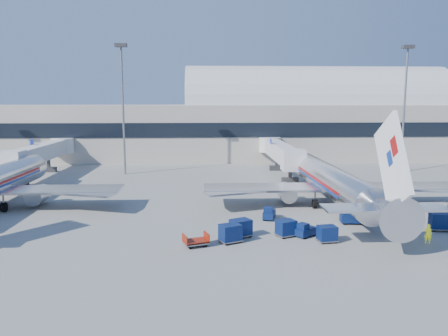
{
  "coord_description": "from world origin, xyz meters",
  "views": [
    {
      "loc": [
        -5.92,
        -47.35,
        12.77
      ],
      "look_at": [
        -3.49,
        6.0,
        4.64
      ],
      "focal_mm": 35.0,
      "sensor_mm": 36.0,
      "label": 1
    }
  ],
  "objects_px": {
    "barrier_mid": "(434,206)",
    "cart_solo_near": "(327,234)",
    "cart_train_c": "(230,233)",
    "tug_lead": "(305,230)",
    "cart_solo_far": "(440,221)",
    "ramp_worker": "(428,234)",
    "cart_train_a": "(286,228)",
    "tug_left": "(269,213)",
    "jetbridge_mid": "(43,152)",
    "mast_west": "(122,90)",
    "airliner_main": "(334,183)",
    "barrier_near": "(406,207)",
    "tug_right": "(352,217)",
    "cart_open_red": "(196,242)",
    "jetbridge_near": "(279,151)",
    "mast_east": "(405,90)",
    "cart_train_b": "(241,228)"
  },
  "relations": [
    {
      "from": "tug_lead",
      "to": "airliner_main",
      "type": "bearing_deg",
      "value": 23.87
    },
    {
      "from": "tug_left",
      "to": "tug_lead",
      "type": "bearing_deg",
      "value": -140.89
    },
    {
      "from": "cart_solo_far",
      "to": "ramp_worker",
      "type": "height_order",
      "value": "ramp_worker"
    },
    {
      "from": "cart_solo_near",
      "to": "cart_train_a",
      "type": "bearing_deg",
      "value": 142.43
    },
    {
      "from": "mast_west",
      "to": "tug_right",
      "type": "relative_size",
      "value": 8.33
    },
    {
      "from": "tug_lead",
      "to": "cart_train_a",
      "type": "bearing_deg",
      "value": 136.37
    },
    {
      "from": "airliner_main",
      "to": "cart_solo_near",
      "type": "relative_size",
      "value": 19.54
    },
    {
      "from": "mast_west",
      "to": "cart_solo_near",
      "type": "xyz_separation_m",
      "value": [
        25.29,
        -39.24,
        -13.98
      ]
    },
    {
      "from": "mast_west",
      "to": "ramp_worker",
      "type": "distance_m",
      "value": 54.51
    },
    {
      "from": "tug_lead",
      "to": "cart_train_c",
      "type": "distance_m",
      "value": 7.39
    },
    {
      "from": "mast_west",
      "to": "barrier_near",
      "type": "relative_size",
      "value": 7.53
    },
    {
      "from": "tug_right",
      "to": "ramp_worker",
      "type": "bearing_deg",
      "value": -47.9
    },
    {
      "from": "jetbridge_mid",
      "to": "jetbridge_near",
      "type": "bearing_deg",
      "value": 0.0
    },
    {
      "from": "ramp_worker",
      "to": "tug_lead",
      "type": "bearing_deg",
      "value": 23.21
    },
    {
      "from": "cart_train_c",
      "to": "tug_lead",
      "type": "bearing_deg",
      "value": -14.05
    },
    {
      "from": "barrier_near",
      "to": "cart_open_red",
      "type": "height_order",
      "value": "barrier_near"
    },
    {
      "from": "barrier_near",
      "to": "cart_train_c",
      "type": "relative_size",
      "value": 1.27
    },
    {
      "from": "cart_train_a",
      "to": "mast_west",
      "type": "bearing_deg",
      "value": 96.31
    },
    {
      "from": "cart_train_b",
      "to": "cart_train_c",
      "type": "relative_size",
      "value": 1.02
    },
    {
      "from": "barrier_mid",
      "to": "cart_solo_near",
      "type": "distance_m",
      "value": 19.57
    },
    {
      "from": "jetbridge_near",
      "to": "barrier_near",
      "type": "height_order",
      "value": "jetbridge_near"
    },
    {
      "from": "mast_west",
      "to": "barrier_mid",
      "type": "bearing_deg",
      "value": -34.14
    },
    {
      "from": "cart_train_a",
      "to": "cart_open_red",
      "type": "bearing_deg",
      "value": 172.3
    },
    {
      "from": "mast_west",
      "to": "barrier_near",
      "type": "height_order",
      "value": "mast_west"
    },
    {
      "from": "jetbridge_mid",
      "to": "mast_west",
      "type": "relative_size",
      "value": 1.22
    },
    {
      "from": "tug_lead",
      "to": "cart_solo_far",
      "type": "relative_size",
      "value": 1.01
    },
    {
      "from": "mast_east",
      "to": "tug_lead",
      "type": "relative_size",
      "value": 9.69
    },
    {
      "from": "barrier_mid",
      "to": "cart_open_red",
      "type": "xyz_separation_m",
      "value": [
        -28.01,
        -11.87,
        -0.04
      ]
    },
    {
      "from": "mast_east",
      "to": "cart_solo_near",
      "type": "relative_size",
      "value": 11.86
    },
    {
      "from": "airliner_main",
      "to": "mast_west",
      "type": "bearing_deg",
      "value": 139.64
    },
    {
      "from": "cart_train_c",
      "to": "ramp_worker",
      "type": "distance_m",
      "value": 17.96
    },
    {
      "from": "barrier_mid",
      "to": "ramp_worker",
      "type": "bearing_deg",
      "value": -120.12
    },
    {
      "from": "mast_west",
      "to": "tug_right",
      "type": "height_order",
      "value": "mast_west"
    },
    {
      "from": "tug_lead",
      "to": "tug_left",
      "type": "distance_m",
      "value": 6.86
    },
    {
      "from": "ramp_worker",
      "to": "barrier_near",
      "type": "bearing_deg",
      "value": -70.86
    },
    {
      "from": "barrier_near",
      "to": "tug_right",
      "type": "distance_m",
      "value": 9.94
    },
    {
      "from": "jetbridge_mid",
      "to": "barrier_near",
      "type": "height_order",
      "value": "jetbridge_mid"
    },
    {
      "from": "tug_left",
      "to": "cart_open_red",
      "type": "relative_size",
      "value": 0.99
    },
    {
      "from": "airliner_main",
      "to": "barrier_near",
      "type": "distance_m",
      "value": 8.74
    },
    {
      "from": "cart_train_a",
      "to": "tug_left",
      "type": "bearing_deg",
      "value": 72.62
    },
    {
      "from": "jetbridge_mid",
      "to": "mast_east",
      "type": "height_order",
      "value": "mast_east"
    },
    {
      "from": "tug_right",
      "to": "cart_solo_near",
      "type": "bearing_deg",
      "value": -119.28
    },
    {
      "from": "mast_east",
      "to": "tug_left",
      "type": "height_order",
      "value": "mast_east"
    },
    {
      "from": "airliner_main",
      "to": "barrier_mid",
      "type": "relative_size",
      "value": 12.42
    },
    {
      "from": "tug_right",
      "to": "cart_train_a",
      "type": "relative_size",
      "value": 1.23
    },
    {
      "from": "cart_train_c",
      "to": "cart_solo_far",
      "type": "xyz_separation_m",
      "value": [
        21.21,
        2.85,
        0.05
      ]
    },
    {
      "from": "barrier_mid",
      "to": "cart_train_c",
      "type": "relative_size",
      "value": 1.27
    },
    {
      "from": "cart_train_c",
      "to": "jetbridge_near",
      "type": "bearing_deg",
      "value": 49.3
    },
    {
      "from": "airliner_main",
      "to": "cart_open_red",
      "type": "distance_m",
      "value": 22.19
    },
    {
      "from": "tug_lead",
      "to": "cart_solo_far",
      "type": "distance_m",
      "value": 14.04
    }
  ]
}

